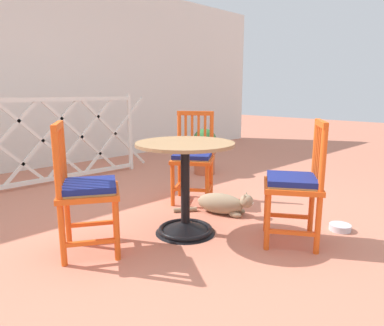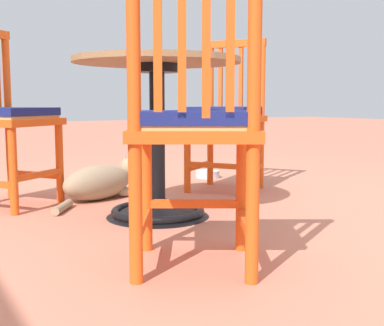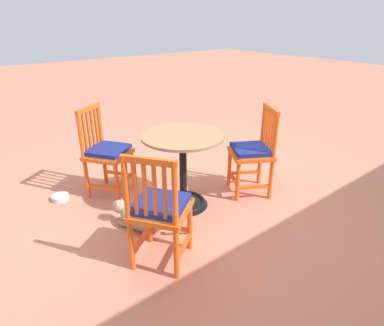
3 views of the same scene
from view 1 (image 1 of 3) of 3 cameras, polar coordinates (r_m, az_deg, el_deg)
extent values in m
plane|color=#C6755B|center=(2.75, -1.93, -12.10)|extent=(24.00, 24.00, 0.00)
cube|color=silver|center=(5.52, -27.23, 13.43)|extent=(10.00, 0.20, 2.80)
cylinder|color=silver|center=(5.07, -10.13, 5.00)|extent=(0.06, 0.06, 1.08)
cube|color=silver|center=(4.58, -22.79, -2.52)|extent=(2.48, 0.04, 0.05)
cube|color=silver|center=(4.46, -23.77, 9.49)|extent=(2.48, 0.04, 0.05)
cube|color=silver|center=(4.49, -23.27, 3.41)|extent=(0.98, 0.02, 0.98)
cube|color=silver|center=(4.69, -17.64, 4.12)|extent=(0.98, 0.02, 0.98)
cube|color=silver|center=(4.93, -12.51, 4.73)|extent=(0.98, 0.02, 0.98)
cube|color=silver|center=(4.49, -23.27, 3.41)|extent=(0.98, 0.02, 0.98)
cube|color=silver|center=(4.69, -17.64, 4.12)|extent=(0.98, 0.02, 0.98)
cube|color=silver|center=(4.93, -12.51, 4.73)|extent=(0.98, 0.02, 0.98)
cone|color=black|center=(2.83, -1.09, -10.36)|extent=(0.48, 0.48, 0.10)
torus|color=black|center=(2.83, -1.09, -10.82)|extent=(0.44, 0.44, 0.04)
cylinder|color=black|center=(2.72, -1.11, -4.05)|extent=(0.07, 0.07, 0.66)
cylinder|color=black|center=(2.65, -1.14, 2.47)|extent=(0.20, 0.20, 0.04)
cylinder|color=#9E754C|center=(2.65, -1.14, 3.16)|extent=(0.76, 0.76, 0.02)
cylinder|color=#EA5619|center=(3.35, 2.49, -3.65)|extent=(0.04, 0.04, 0.45)
cylinder|color=#EA5619|center=(3.41, -3.20, -3.40)|extent=(0.04, 0.04, 0.45)
cylinder|color=#EA5619|center=(3.63, 3.20, 1.25)|extent=(0.04, 0.04, 0.91)
cylinder|color=#EA5619|center=(3.68, -2.07, 1.42)|extent=(0.04, 0.04, 0.91)
cube|color=#EA5619|center=(3.54, 2.82, -4.26)|extent=(0.29, 0.22, 0.03)
cube|color=#EA5619|center=(3.59, -2.58, -4.02)|extent=(0.29, 0.22, 0.03)
cube|color=#EA5619|center=(3.39, -0.38, -4.43)|extent=(0.22, 0.29, 0.03)
cube|color=#EA5619|center=(3.49, 0.10, 0.47)|extent=(0.56, 0.56, 0.04)
cube|color=tan|center=(3.49, 0.10, 0.83)|extent=(0.49, 0.49, 0.02)
cube|color=#EA5619|center=(3.60, 2.16, 4.81)|extent=(0.03, 0.03, 0.39)
cube|color=#EA5619|center=(3.61, 1.09, 4.83)|extent=(0.03, 0.03, 0.39)
cube|color=#EA5619|center=(3.62, 0.02, 4.86)|extent=(0.03, 0.03, 0.39)
cube|color=#EA5619|center=(3.63, -1.04, 4.88)|extent=(0.03, 0.03, 0.39)
cube|color=#EA5619|center=(3.60, 0.56, 8.17)|extent=(0.25, 0.33, 0.04)
cube|color=navy|center=(3.48, 0.10, 1.31)|extent=(0.50, 0.50, 0.04)
cylinder|color=#EA5619|center=(2.70, -12.51, -7.71)|extent=(0.04, 0.04, 0.45)
cylinder|color=#EA5619|center=(2.39, -12.27, -10.37)|extent=(0.04, 0.04, 0.45)
cylinder|color=#EA5619|center=(2.65, -20.09, -3.32)|extent=(0.04, 0.04, 0.91)
cylinder|color=#EA5619|center=(2.33, -20.93, -5.43)|extent=(0.04, 0.04, 0.91)
cube|color=#EA5619|center=(2.74, -16.04, -9.56)|extent=(0.31, 0.20, 0.03)
cube|color=#EA5619|center=(2.42, -16.30, -12.42)|extent=(0.31, 0.20, 0.03)
cube|color=#EA5619|center=(2.56, -12.35, -10.11)|extent=(0.20, 0.31, 0.03)
cube|color=#EA5619|center=(2.48, -16.54, -4.65)|extent=(0.55, 0.55, 0.04)
cube|color=tan|center=(2.48, -16.57, -4.17)|extent=(0.48, 0.48, 0.02)
cube|color=#EA5619|center=(2.54, -20.60, 1.20)|extent=(0.03, 0.03, 0.39)
cube|color=#EA5619|center=(2.48, -20.77, 0.92)|extent=(0.03, 0.03, 0.39)
cube|color=#EA5619|center=(2.41, -20.95, 0.63)|extent=(0.03, 0.03, 0.39)
cube|color=#EA5619|center=(2.34, -21.14, 0.32)|extent=(0.03, 0.03, 0.39)
cube|color=#EA5619|center=(2.41, -21.22, 5.68)|extent=(0.22, 0.34, 0.04)
cube|color=navy|center=(2.47, -16.61, -3.50)|extent=(0.49, 0.49, 0.04)
cylinder|color=#EA5619|center=(2.53, 12.27, -9.04)|extent=(0.04, 0.04, 0.45)
cylinder|color=#EA5619|center=(2.85, 12.18, -6.65)|extent=(0.04, 0.04, 0.45)
cylinder|color=#EA5619|center=(2.50, 20.35, -4.27)|extent=(0.04, 0.04, 0.91)
cylinder|color=#EA5619|center=(2.82, 19.30, -2.41)|extent=(0.04, 0.04, 0.91)
cube|color=#EA5619|center=(2.57, 16.04, -10.92)|extent=(0.22, 0.30, 0.03)
cube|color=#EA5619|center=(2.89, 15.51, -8.36)|extent=(0.22, 0.30, 0.03)
cube|color=#EA5619|center=(2.71, 12.17, -8.87)|extent=(0.30, 0.22, 0.03)
cube|color=#EA5619|center=(2.64, 16.11, -3.65)|extent=(0.56, 0.56, 0.04)
cube|color=tan|center=(2.64, 16.13, -3.19)|extent=(0.49, 0.49, 0.02)
cube|color=#EA5619|center=(2.51, 20.47, 1.09)|extent=(0.03, 0.03, 0.39)
cube|color=#EA5619|center=(2.58, 20.24, 1.36)|extent=(0.03, 0.03, 0.39)
cube|color=#EA5619|center=(2.65, 20.02, 1.62)|extent=(0.03, 0.03, 0.39)
cube|color=#EA5619|center=(2.71, 19.81, 1.87)|extent=(0.03, 0.03, 0.39)
cube|color=#EA5619|center=(2.59, 20.45, 6.08)|extent=(0.33, 0.24, 0.04)
cube|color=navy|center=(2.63, 16.17, -2.55)|extent=(0.50, 0.50, 0.04)
ellipsoid|color=#9E896B|center=(3.24, 4.63, -6.62)|extent=(0.34, 0.48, 0.19)
ellipsoid|color=silver|center=(3.21, 6.32, -7.00)|extent=(0.20, 0.22, 0.14)
sphere|color=#9E896B|center=(3.15, 8.94, -6.20)|extent=(0.12, 0.12, 0.12)
ellipsoid|color=silver|center=(3.14, 9.68, -6.50)|extent=(0.06, 0.06, 0.04)
cone|color=#9E896B|center=(3.17, 8.92, -5.08)|extent=(0.04, 0.04, 0.04)
cone|color=#9E896B|center=(3.11, 8.60, -5.40)|extent=(0.04, 0.04, 0.04)
ellipsoid|color=#9E896B|center=(3.26, 7.69, -7.80)|extent=(0.10, 0.13, 0.05)
ellipsoid|color=#9E896B|center=(3.16, 7.10, -8.41)|extent=(0.10, 0.13, 0.05)
cylinder|color=#9E896B|center=(3.29, -1.12, -7.64)|extent=(0.20, 0.16, 0.04)
cylinder|color=#B25B3D|center=(4.75, 2.06, 0.13)|extent=(0.28, 0.28, 0.32)
torus|color=#B25B3D|center=(4.73, 2.07, 1.79)|extent=(0.32, 0.32, 0.04)
sphere|color=#2D6B33|center=(4.70, 2.09, 3.71)|extent=(0.32, 0.32, 0.32)
cylinder|color=silver|center=(3.11, 23.10, -9.68)|extent=(0.17, 0.17, 0.05)
camera|label=2|loc=(3.02, -49.29, -3.46)|focal=47.84mm
camera|label=3|loc=(5.47, -4.72, 17.93)|focal=30.86mm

